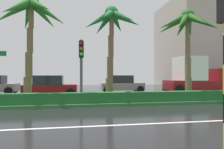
% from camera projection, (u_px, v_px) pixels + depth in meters
% --- Properties ---
extents(ground_plane, '(90.00, 42.00, 0.10)m').
position_uv_depth(ground_plane, '(0.00, 103.00, 12.64)').
color(ground_plane, black).
extents(palm_tree_centre, '(4.43, 4.24, 6.48)m').
position_uv_depth(palm_tree_centre, '(31.00, 18.00, 11.73)').
color(palm_tree_centre, brown).
rests_on(palm_tree_centre, median_strip).
extents(palm_tree_centre_right, '(3.91, 3.76, 6.15)m').
position_uv_depth(palm_tree_centre_right, '(112.00, 26.00, 12.77)').
color(palm_tree_centre_right, brown).
rests_on(palm_tree_centre_right, median_strip).
extents(palm_tree_mid_right, '(4.34, 4.20, 6.13)m').
position_uv_depth(palm_tree_mid_right, '(187.00, 27.00, 13.32)').
color(palm_tree_mid_right, brown).
rests_on(palm_tree_mid_right, median_strip).
extents(traffic_signal_median_right, '(0.28, 0.43, 3.65)m').
position_uv_depth(traffic_signal_median_right, '(81.00, 59.00, 11.27)').
color(traffic_signal_median_right, '#4C4C47').
rests_on(traffic_signal_median_right, median_strip).
extents(car_in_traffic_third, '(4.30, 2.02, 1.72)m').
position_uv_depth(car_in_traffic_third, '(50.00, 86.00, 16.26)').
color(car_in_traffic_third, maroon).
rests_on(car_in_traffic_third, ground_plane).
extents(car_in_traffic_fourth, '(4.30, 2.02, 1.72)m').
position_uv_depth(car_in_traffic_fourth, '(122.00, 84.00, 19.85)').
color(car_in_traffic_fourth, gray).
rests_on(car_in_traffic_fourth, ground_plane).
extents(box_truck_lead, '(6.40, 2.64, 3.46)m').
position_uv_depth(box_truck_lead, '(199.00, 77.00, 18.41)').
color(box_truck_lead, maroon).
rests_on(box_truck_lead, ground_plane).
extents(building_far_right, '(15.14, 12.44, 14.59)m').
position_uv_depth(building_far_right, '(206.00, 45.00, 35.50)').
color(building_far_right, '#A89E8E').
rests_on(building_far_right, ground_plane).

